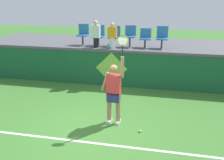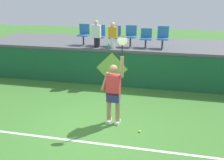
{
  "view_description": "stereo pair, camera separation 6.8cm",
  "coord_description": "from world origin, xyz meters",
  "px_view_note": "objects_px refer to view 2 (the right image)",
  "views": [
    {
      "loc": [
        1.83,
        -6.32,
        3.67
      ],
      "look_at": [
        0.23,
        1.21,
        1.01
      ],
      "focal_mm": 42.01,
      "sensor_mm": 36.0,
      "label": 1
    },
    {
      "loc": [
        1.89,
        -6.3,
        3.67
      ],
      "look_at": [
        0.23,
        1.21,
        1.01
      ],
      "focal_mm": 42.01,
      "sensor_mm": 36.0,
      "label": 2
    }
  ],
  "objects_px": {
    "tennis_ball": "(140,131)",
    "stadium_chair_2": "(115,35)",
    "stadium_chair_1": "(99,34)",
    "spectator_1": "(113,35)",
    "water_bottle": "(109,46)",
    "stadium_chair_4": "(146,37)",
    "spectator_0": "(96,34)",
    "stadium_chair_3": "(131,35)",
    "tennis_player": "(114,91)",
    "stadium_chair_5": "(163,36)",
    "stadium_chair_0": "(84,33)"
  },
  "relations": [
    {
      "from": "stadium_chair_3",
      "to": "stadium_chair_5",
      "type": "xyz_separation_m",
      "value": [
        1.27,
        0.01,
        -0.02
      ]
    },
    {
      "from": "stadium_chair_1",
      "to": "spectator_1",
      "type": "height_order",
      "value": "spectator_1"
    },
    {
      "from": "stadium_chair_2",
      "to": "spectator_0",
      "type": "xyz_separation_m",
      "value": [
        -0.66,
        -0.45,
        0.12
      ]
    },
    {
      "from": "stadium_chair_0",
      "to": "stadium_chair_4",
      "type": "bearing_deg",
      "value": -0.12
    },
    {
      "from": "tennis_player",
      "to": "tennis_ball",
      "type": "bearing_deg",
      "value": -25.47
    },
    {
      "from": "tennis_ball",
      "to": "stadium_chair_0",
      "type": "bearing_deg",
      "value": 124.7
    },
    {
      "from": "stadium_chair_4",
      "to": "spectator_1",
      "type": "bearing_deg",
      "value": -161.38
    },
    {
      "from": "tennis_ball",
      "to": "spectator_1",
      "type": "xyz_separation_m",
      "value": [
        -1.57,
        3.77,
        1.96
      ]
    },
    {
      "from": "tennis_player",
      "to": "stadium_chair_0",
      "type": "relative_size",
      "value": 3.01
    },
    {
      "from": "tennis_ball",
      "to": "stadium_chair_4",
      "type": "height_order",
      "value": "stadium_chair_4"
    },
    {
      "from": "spectator_0",
      "to": "spectator_1",
      "type": "xyz_separation_m",
      "value": [
        0.66,
        0.02,
        -0.03
      ]
    },
    {
      "from": "tennis_player",
      "to": "stadium_chair_1",
      "type": "relative_size",
      "value": 3.1
    },
    {
      "from": "stadium_chair_4",
      "to": "spectator_1",
      "type": "relative_size",
      "value": 0.74
    },
    {
      "from": "stadium_chair_2",
      "to": "stadium_chair_3",
      "type": "bearing_deg",
      "value": -0.36
    },
    {
      "from": "tennis_ball",
      "to": "stadium_chair_2",
      "type": "height_order",
      "value": "stadium_chair_2"
    },
    {
      "from": "tennis_player",
      "to": "stadium_chair_2",
      "type": "height_order",
      "value": "tennis_player"
    },
    {
      "from": "stadium_chair_2",
      "to": "stadium_chair_5",
      "type": "relative_size",
      "value": 0.95
    },
    {
      "from": "stadium_chair_1",
      "to": "stadium_chair_4",
      "type": "height_order",
      "value": "stadium_chair_1"
    },
    {
      "from": "stadium_chair_1",
      "to": "stadium_chair_5",
      "type": "xyz_separation_m",
      "value": [
        2.58,
        0.0,
        0.01
      ]
    },
    {
      "from": "stadium_chair_0",
      "to": "spectator_1",
      "type": "bearing_deg",
      "value": -17.81
    },
    {
      "from": "stadium_chair_1",
      "to": "stadium_chair_3",
      "type": "xyz_separation_m",
      "value": [
        1.31,
        -0.0,
        0.03
      ]
    },
    {
      "from": "stadium_chair_5",
      "to": "stadium_chair_4",
      "type": "bearing_deg",
      "value": -179.26
    },
    {
      "from": "tennis_ball",
      "to": "stadium_chair_5",
      "type": "relative_size",
      "value": 0.08
    },
    {
      "from": "stadium_chair_2",
      "to": "spectator_1",
      "type": "bearing_deg",
      "value": -90.0
    },
    {
      "from": "stadium_chair_0",
      "to": "stadium_chair_4",
      "type": "height_order",
      "value": "stadium_chair_0"
    },
    {
      "from": "tennis_ball",
      "to": "stadium_chair_4",
      "type": "relative_size",
      "value": 0.09
    },
    {
      "from": "stadium_chair_1",
      "to": "spectator_0",
      "type": "bearing_deg",
      "value": -90.0
    },
    {
      "from": "spectator_0",
      "to": "spectator_1",
      "type": "distance_m",
      "value": 0.66
    },
    {
      "from": "tennis_player",
      "to": "stadium_chair_0",
      "type": "bearing_deg",
      "value": 118.84
    },
    {
      "from": "water_bottle",
      "to": "stadium_chair_3",
      "type": "bearing_deg",
      "value": 38.92
    },
    {
      "from": "stadium_chair_2",
      "to": "stadium_chair_4",
      "type": "distance_m",
      "value": 1.26
    },
    {
      "from": "stadium_chair_5",
      "to": "tennis_player",
      "type": "bearing_deg",
      "value": -106.85
    },
    {
      "from": "spectator_0",
      "to": "stadium_chair_3",
      "type": "bearing_deg",
      "value": 18.79
    },
    {
      "from": "stadium_chair_0",
      "to": "spectator_1",
      "type": "xyz_separation_m",
      "value": [
        1.34,
        -0.43,
        0.04
      ]
    },
    {
      "from": "stadium_chair_4",
      "to": "spectator_1",
      "type": "distance_m",
      "value": 1.34
    },
    {
      "from": "water_bottle",
      "to": "spectator_1",
      "type": "distance_m",
      "value": 0.48
    },
    {
      "from": "stadium_chair_1",
      "to": "tennis_ball",
      "type": "bearing_deg",
      "value": -62.03
    },
    {
      "from": "stadium_chair_5",
      "to": "spectator_0",
      "type": "distance_m",
      "value": 2.62
    },
    {
      "from": "stadium_chair_1",
      "to": "stadium_chair_3",
      "type": "distance_m",
      "value": 1.31
    },
    {
      "from": "spectator_1",
      "to": "stadium_chair_3",
      "type": "bearing_deg",
      "value": 33.53
    },
    {
      "from": "tennis_player",
      "to": "water_bottle",
      "type": "bearing_deg",
      "value": 105.62
    },
    {
      "from": "stadium_chair_1",
      "to": "spectator_1",
      "type": "relative_size",
      "value": 0.82
    },
    {
      "from": "tennis_player",
      "to": "spectator_1",
      "type": "xyz_separation_m",
      "value": [
        -0.76,
        3.39,
        1.0
      ]
    },
    {
      "from": "water_bottle",
      "to": "spectator_1",
      "type": "xyz_separation_m",
      "value": [
        0.13,
        0.2,
        0.42
      ]
    },
    {
      "from": "stadium_chair_0",
      "to": "spectator_0",
      "type": "height_order",
      "value": "spectator_0"
    },
    {
      "from": "water_bottle",
      "to": "stadium_chair_4",
      "type": "distance_m",
      "value": 1.56
    },
    {
      "from": "tennis_ball",
      "to": "stadium_chair_3",
      "type": "relative_size",
      "value": 0.08
    },
    {
      "from": "water_bottle",
      "to": "stadium_chair_3",
      "type": "xyz_separation_m",
      "value": [
        0.78,
        0.63,
        0.38
      ]
    },
    {
      "from": "stadium_chair_3",
      "to": "spectator_1",
      "type": "height_order",
      "value": "spectator_1"
    },
    {
      "from": "tennis_player",
      "to": "stadium_chair_3",
      "type": "height_order",
      "value": "tennis_player"
    }
  ]
}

